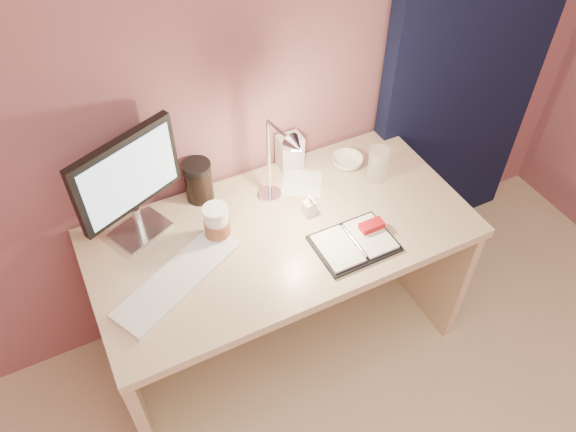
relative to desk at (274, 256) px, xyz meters
name	(u,v)px	position (x,y,z in m)	size (l,w,h in m)	color
room	(459,33)	(0.95, 0.24, 0.63)	(3.50, 3.50, 3.50)	#C6B28E
desk	(274,256)	(0.00, 0.00, 0.00)	(1.40, 0.70, 0.73)	beige
monitor	(127,180)	(-0.46, 0.15, 0.48)	(0.38, 0.21, 0.43)	silver
keyboard	(178,279)	(-0.41, -0.13, 0.24)	(0.49, 0.14, 0.02)	white
planner	(356,241)	(0.21, -0.25, 0.24)	(0.28, 0.21, 0.04)	black
paper_b	(302,183)	(0.18, 0.12, 0.23)	(0.15, 0.15, 0.00)	white
coffee_cup	(217,224)	(-0.22, 0.00, 0.30)	(0.09, 0.09, 0.15)	white
clear_cup	(378,164)	(0.47, 0.01, 0.30)	(0.08, 0.08, 0.14)	white
bowl	(347,161)	(0.40, 0.13, 0.25)	(0.13, 0.13, 0.04)	white
lotion_bottle	(309,205)	(0.13, -0.05, 0.27)	(0.04, 0.04, 0.09)	white
dark_jar	(199,183)	(-0.20, 0.22, 0.30)	(0.11, 0.11, 0.15)	black
product_box	(290,151)	(0.19, 0.24, 0.30)	(0.10, 0.08, 0.14)	silver
desk_lamp	(276,165)	(0.02, 0.01, 0.46)	(0.11, 0.24, 0.38)	silver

